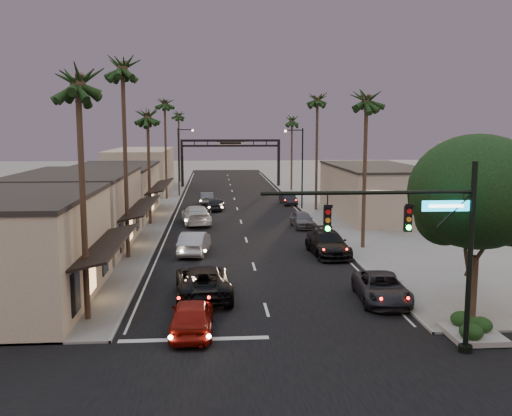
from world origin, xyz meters
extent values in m
plane|color=slate|center=(0.00, 40.00, 0.00)|extent=(200.00, 200.00, 0.00)
cube|color=black|center=(0.00, 45.00, 0.00)|extent=(14.00, 120.00, 0.02)
cube|color=black|center=(0.00, 0.00, 0.00)|extent=(80.00, 12.00, 0.02)
cube|color=slate|center=(-9.50, 52.00, 0.06)|extent=(5.00, 92.00, 0.12)
cube|color=slate|center=(9.50, 52.00, 0.06)|extent=(5.00, 92.00, 0.12)
cube|color=tan|center=(-13.00, 12.00, 2.75)|extent=(8.00, 12.00, 5.50)
cube|color=gray|center=(-13.00, 26.00, 2.75)|extent=(8.00, 14.00, 5.50)
cube|color=tan|center=(-13.00, 42.00, 2.50)|extent=(8.00, 16.00, 5.00)
cube|color=gray|center=(-13.00, 65.00, 3.00)|extent=(8.00, 20.00, 6.00)
cube|color=gray|center=(14.00, 40.00, 2.50)|extent=(8.00, 18.00, 5.00)
cylinder|color=black|center=(7.60, 4.00, 3.90)|extent=(0.22, 0.22, 7.80)
cylinder|color=black|center=(3.40, 4.00, 6.60)|extent=(8.40, 0.16, 0.16)
cube|color=black|center=(1.80, 4.00, 5.55)|extent=(0.28, 0.22, 1.00)
cube|color=black|center=(5.00, 4.00, 5.55)|extent=(0.28, 0.22, 1.00)
cube|color=#0D98C9|center=(6.50, 4.00, 6.05)|extent=(1.90, 0.08, 0.42)
cylinder|color=#38281C|center=(9.40, 7.50, 1.60)|extent=(0.52, 0.52, 3.20)
ellipsoid|color=black|center=(9.40, 7.50, 6.20)|extent=(6.20, 6.20, 5.20)
sphere|color=black|center=(8.20, 8.10, 5.00)|extent=(2.80, 2.80, 2.80)
cube|color=gray|center=(8.60, 5.50, 0.00)|extent=(2.20, 2.60, 0.24)
cube|color=black|center=(-7.40, 70.00, 3.50)|extent=(0.40, 0.40, 7.00)
cube|color=black|center=(7.40, 70.00, 3.50)|extent=(0.40, 0.40, 7.00)
cube|color=black|center=(0.00, 70.00, 7.10)|extent=(15.20, 0.35, 0.35)
cube|color=black|center=(0.00, 70.00, 6.30)|extent=(15.20, 0.30, 0.30)
cube|color=beige|center=(0.00, 69.98, 6.70)|extent=(4.20, 0.12, 1.00)
cylinder|color=black|center=(7.20, 45.00, 4.50)|extent=(0.16, 0.16, 9.00)
cylinder|color=black|center=(6.20, 45.00, 8.80)|extent=(2.00, 0.12, 0.12)
sphere|color=#FFD899|center=(5.30, 45.00, 8.70)|extent=(0.30, 0.30, 0.30)
cylinder|color=black|center=(-7.20, 58.00, 4.50)|extent=(0.16, 0.16, 9.00)
cylinder|color=black|center=(-6.20, 58.00, 8.80)|extent=(2.00, 0.12, 0.12)
sphere|color=#FFD899|center=(-5.30, 58.00, 8.70)|extent=(0.30, 0.30, 0.30)
cylinder|color=#38281C|center=(-8.60, 9.00, 5.50)|extent=(0.28, 0.28, 11.00)
sphere|color=black|center=(-8.60, 9.00, 11.60)|extent=(3.20, 3.20, 3.20)
cylinder|color=#38281C|center=(-8.60, 22.00, 6.50)|extent=(0.28, 0.28, 13.00)
sphere|color=black|center=(-8.60, 22.00, 13.60)|extent=(3.20, 3.20, 3.20)
cylinder|color=#38281C|center=(-8.60, 36.00, 5.00)|extent=(0.28, 0.28, 10.00)
sphere|color=black|center=(-8.60, 36.00, 10.60)|extent=(3.20, 3.20, 3.20)
cylinder|color=#38281C|center=(-8.60, 55.00, 6.00)|extent=(0.28, 0.28, 12.00)
sphere|color=black|center=(-8.60, 55.00, 12.60)|extent=(3.20, 3.20, 3.20)
cylinder|color=#38281C|center=(8.60, 24.00, 5.50)|extent=(0.28, 0.28, 11.00)
sphere|color=black|center=(8.60, 24.00, 11.60)|extent=(3.20, 3.20, 3.20)
cylinder|color=#38281C|center=(8.60, 44.00, 6.00)|extent=(0.28, 0.28, 12.00)
sphere|color=black|center=(8.60, 44.00, 12.60)|extent=(3.20, 3.20, 3.20)
cylinder|color=#38281C|center=(8.60, 64.00, 5.00)|extent=(0.28, 0.28, 10.00)
sphere|color=black|center=(8.60, 64.00, 10.60)|extent=(3.20, 3.20, 3.20)
cylinder|color=#38281C|center=(-8.30, 78.00, 5.50)|extent=(0.28, 0.28, 11.00)
sphere|color=black|center=(-8.30, 78.00, 11.60)|extent=(3.20, 3.20, 3.20)
imported|color=maroon|center=(-3.61, 7.00, 0.80)|extent=(1.95, 4.70, 1.59)
imported|color=black|center=(-3.22, 12.50, 0.87)|extent=(3.26, 6.40, 1.73)
imported|color=#A0A1A6|center=(-4.03, 23.14, 0.83)|extent=(2.35, 5.20, 1.66)
imported|color=#BDBDBD|center=(-4.29, 35.97, 0.90)|extent=(3.23, 6.43, 1.79)
imported|color=black|center=(-2.44, 44.91, 0.72)|extent=(2.09, 4.37, 1.44)
imported|color=#4B4B50|center=(-3.46, 50.41, 0.70)|extent=(1.69, 4.34, 1.41)
imported|color=black|center=(6.17, 10.98, 0.73)|extent=(2.79, 5.44, 1.47)
imported|color=black|center=(5.52, 22.06, 0.86)|extent=(2.73, 6.05, 1.72)
imported|color=#515156|center=(5.44, 33.39, 0.75)|extent=(2.03, 4.50, 1.50)
imported|color=black|center=(6.20, 49.18, 0.70)|extent=(1.82, 4.37, 1.41)
camera|label=1|loc=(-2.56, -17.52, 9.11)|focal=40.00mm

